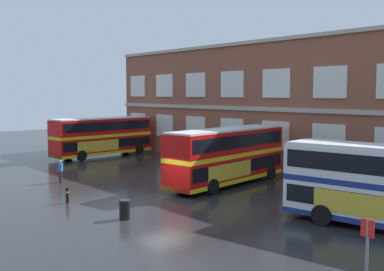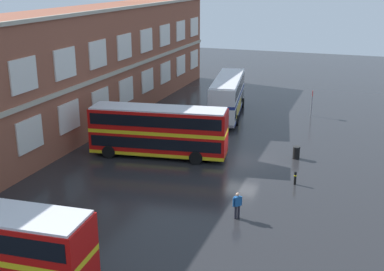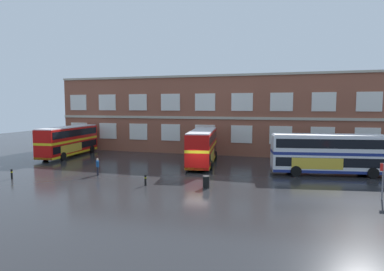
{
  "view_description": "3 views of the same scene",
  "coord_description": "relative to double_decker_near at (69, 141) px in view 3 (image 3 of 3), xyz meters",
  "views": [
    {
      "loc": [
        22.45,
        -16.9,
        6.59
      ],
      "look_at": [
        -2.41,
        4.39,
        3.63
      ],
      "focal_mm": 43.72,
      "sensor_mm": 36.0,
      "label": 1
    },
    {
      "loc": [
        -36.38,
        -8.72,
        14.13
      ],
      "look_at": [
        -4.42,
        2.67,
        3.16
      ],
      "focal_mm": 46.71,
      "sensor_mm": 36.0,
      "label": 2
    },
    {
      "loc": [
        8.44,
        -30.12,
        6.95
      ],
      "look_at": [
        -1.4,
        3.03,
        3.75
      ],
      "focal_mm": 30.38,
      "sensor_mm": 36.0,
      "label": 3
    }
  ],
  "objects": [
    {
      "name": "ground_plane",
      "position": [
        20.42,
        -5.51,
        -2.15
      ],
      "size": [
        120.0,
        120.0,
        0.0
      ],
      "primitive_type": "plane",
      "color": "#232326"
    },
    {
      "name": "brick_terminal_building",
      "position": [
        22.8,
        10.47,
        3.31
      ],
      "size": [
        56.51,
        8.19,
        11.21
      ],
      "color": "brown",
      "rests_on": "ground"
    },
    {
      "name": "double_decker_near",
      "position": [
        0.0,
        0.0,
        0.0
      ],
      "size": [
        3.49,
        11.16,
        4.07
      ],
      "color": "red",
      "rests_on": "ground"
    },
    {
      "name": "double_decker_middle",
      "position": [
        19.22,
        -0.82,
        0.0
      ],
      "size": [
        4.17,
        11.26,
        4.07
      ],
      "color": "red",
      "rests_on": "ground"
    },
    {
      "name": "double_decker_far",
      "position": [
        32.76,
        -2.79,
        0.0
      ],
      "size": [
        11.27,
        4.34,
        4.07
      ],
      "color": "silver",
      "rests_on": "ground"
    },
    {
      "name": "waiting_passenger",
      "position": [
        10.68,
        -9.63,
        -1.22
      ],
      "size": [
        0.51,
        0.54,
        1.7
      ],
      "color": "black",
      "rests_on": "ground"
    },
    {
      "name": "bus_stand_flag",
      "position": [
        35.66,
        -11.06,
        -0.51
      ],
      "size": [
        0.44,
        0.1,
        2.7
      ],
      "color": "slate",
      "rests_on": "ground"
    },
    {
      "name": "station_litter_bin",
      "position": [
        22.33,
        -11.47,
        -1.63
      ],
      "size": [
        0.6,
        0.6,
        1.03
      ],
      "color": "black",
      "rests_on": "ground"
    },
    {
      "name": "safety_bollard_west",
      "position": [
        3.89,
        -13.52,
        -1.66
      ],
      "size": [
        0.19,
        0.19,
        0.95
      ],
      "color": "black",
      "rests_on": "ground"
    },
    {
      "name": "safety_bollard_east",
      "position": [
        17.06,
        -12.17,
        -1.66
      ],
      "size": [
        0.19,
        0.19,
        0.95
      ],
      "color": "black",
      "rests_on": "ground"
    }
  ]
}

